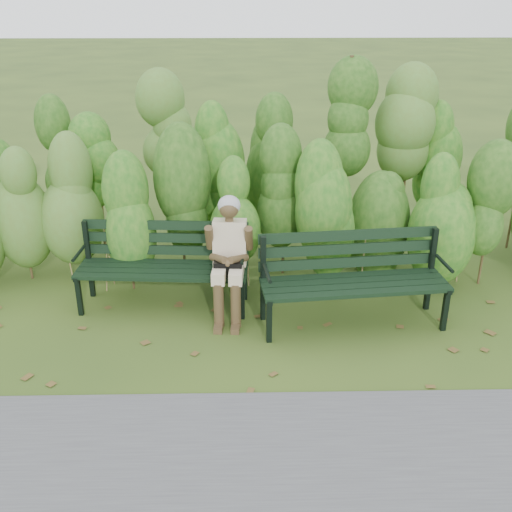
{
  "coord_description": "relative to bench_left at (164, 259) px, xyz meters",
  "views": [
    {
      "loc": [
        -0.12,
        -5.24,
        3.26
      ],
      "look_at": [
        0.0,
        0.35,
        0.75
      ],
      "focal_mm": 42.0,
      "sensor_mm": 36.0,
      "label": 1
    }
  ],
  "objects": [
    {
      "name": "ground",
      "position": [
        1.0,
        -0.76,
        -0.54
      ],
      "size": [
        80.0,
        80.0,
        0.0
      ],
      "primitive_type": "plane",
      "color": "#2F4519"
    },
    {
      "name": "footpath",
      "position": [
        1.0,
        -2.96,
        -0.54
      ],
      "size": [
        60.0,
        2.5,
        0.01
      ],
      "primitive_type": "cube",
      "color": "#474749",
      "rests_on": "ground"
    },
    {
      "name": "bench_right",
      "position": [
        2.0,
        -0.42,
        0.02
      ],
      "size": [
        1.97,
        0.82,
        0.96
      ],
      "color": "black",
      "rests_on": "ground"
    },
    {
      "name": "leaf_litter",
      "position": [
        1.22,
        -0.62,
        -0.54
      ],
      "size": [
        5.14,
        2.21,
        0.01
      ],
      "color": "brown",
      "rests_on": "ground"
    },
    {
      "name": "seated_woman",
      "position": [
        0.72,
        -0.23,
        0.2
      ],
      "size": [
        0.51,
        0.75,
        1.3
      ],
      "color": "beige",
      "rests_on": "ground"
    },
    {
      "name": "bench_left",
      "position": [
        0.0,
        0.0,
        0.0
      ],
      "size": [
        1.88,
        0.72,
        0.92
      ],
      "color": "black",
      "rests_on": "ground"
    },
    {
      "name": "hedge_band",
      "position": [
        1.0,
        1.11,
        0.71
      ],
      "size": [
        11.04,
        1.67,
        2.42
      ],
      "color": "#47381E",
      "rests_on": "ground"
    }
  ]
}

